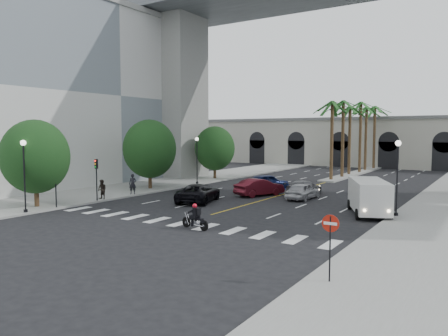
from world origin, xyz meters
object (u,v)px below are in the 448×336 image
Objects in this scene: car_a at (303,191)px; car_e at (267,182)px; car_b at (259,187)px; pedestrian_b at (102,189)px; lamp_post_right at (397,171)px; car_d at (304,188)px; traffic_signal_far at (96,173)px; do_not_enter_sign at (330,234)px; lamp_post_left_far at (197,156)px; car_c at (199,193)px; traffic_signal_near at (55,177)px; lamp_post_left_near at (24,170)px; cargo_van at (369,196)px; motorcycle_rider at (196,218)px; pedestrian_a at (133,184)px.

car_e is (-5.40, 3.69, 0.09)m from car_a.
car_b is 14.13m from pedestrian_b.
car_d is (-9.63, 7.01, -2.53)m from lamp_post_right.
do_not_enter_sign is at bearing -21.12° from traffic_signal_far.
lamp_post_left_far is at bearing -12.43° from car_a.
do_not_enter_sign is at bearing 122.64° from car_c.
lamp_post_left_far is 1.47× the size of traffic_signal_near.
car_e is at bearing 67.48° from lamp_post_left_near.
traffic_signal_far is 14.64m from car_b.
cargo_van is (-1.88, 0.09, -1.84)m from lamp_post_right.
lamp_post_left_far is 22.77m from motorcycle_rider.
car_a is 6.54m from car_e.
do_not_enter_sign is (14.64, -23.56, 1.16)m from car_e.
lamp_post_right reaches higher than traffic_signal_far.
pedestrian_a is at bearing -14.52° from car_c.
motorcycle_rider is 17.37m from car_d.
car_a is (14.13, 17.38, -2.48)m from lamp_post_left_near.
lamp_post_right is 15.55m from do_not_enter_sign.
traffic_signal_far is 1.68× the size of motorcycle_rider.
lamp_post_left_far reaches higher than car_d.
motorcycle_rider is 1.15× the size of pedestrian_a.
car_b is 11.81m from pedestrian_a.
car_c is 13.82m from cargo_van.
lamp_post_left_near is 13.73m from motorcycle_rider.
car_d is at bearing 45.94° from traffic_signal_far.
car_c is 7.35m from pedestrian_a.
pedestrian_b is 25.43m from do_not_enter_sign.
car_d is (13.07, 17.51, -1.82)m from traffic_signal_near.
lamp_post_left_near is at bearing -88.43° from pedestrian_b.
lamp_post_left_far is 14.52m from traffic_signal_far.
lamp_post_right is at bearing 155.12° from car_a.
motorcycle_rider is 0.45× the size of car_d.
car_e is 1.79× the size of do_not_enter_sign.
car_c reaches higher than car_d.
lamp_post_left_far is 0.96× the size of car_c.
car_d is at bearing 56.64° from lamp_post_left_near.
traffic_signal_far is 0.75× the size of car_b.
car_c is at bearing 88.29° from car_b.
lamp_post_right reaches higher than car_e.
traffic_signal_far is at bearing 83.14° from car_e.
lamp_post_left_near is at bearing -92.29° from traffic_signal_near.
traffic_signal_near reaches higher than car_a.
car_c is at bearing 163.81° from cargo_van.
car_a is at bearing 123.88° from cargo_van.
traffic_signal_far reaches higher than car_d.
lamp_post_left_near reaches higher than pedestrian_b.
car_e is at bearing -115.61° from car_c.
car_d is (13.07, 13.51, -1.82)m from traffic_signal_far.
do_not_enter_sign is at bearing -21.76° from pedestrian_b.
pedestrian_b is at bearing 47.48° from car_d.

